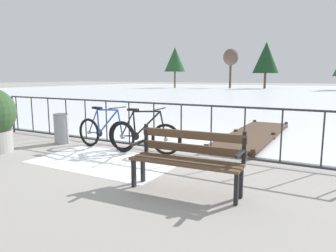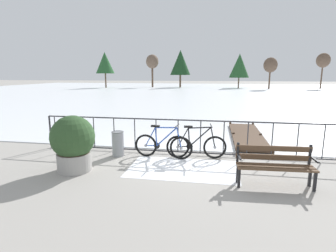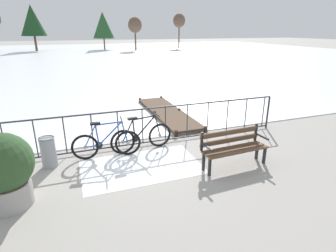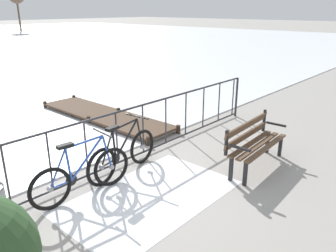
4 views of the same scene
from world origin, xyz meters
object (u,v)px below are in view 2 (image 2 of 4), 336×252
Objects in this scene: bicycle_second at (196,146)px; trash_bin at (118,144)px; planter_with_shrub at (73,142)px; bicycle_near_railing at (163,145)px; park_bench at (275,162)px.

bicycle_second is 2.28m from trash_bin.
planter_with_shrub reaches higher than bicycle_second.
bicycle_second is at bearing 7.63° from bicycle_near_railing.
park_bench is at bearing -0.63° from planter_with_shrub.
park_bench is (2.72, -1.44, 0.14)m from bicycle_near_railing.
park_bench is 4.70m from planter_with_shrub.
bicycle_second is at bearing 4.09° from trash_bin.
bicycle_near_railing is at bearing 152.14° from park_bench.
bicycle_second is 1.22× the size of planter_with_shrub.
bicycle_second is at bearing 138.82° from park_bench.
bicycle_near_railing is at bearing -172.37° from bicycle_second.
planter_with_shrub is 1.53m from trash_bin.
bicycle_near_railing is 2.44m from planter_with_shrub.
trash_bin is (-1.34, -0.04, 0.00)m from bicycle_near_railing.
bicycle_near_railing is 1.34m from trash_bin.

